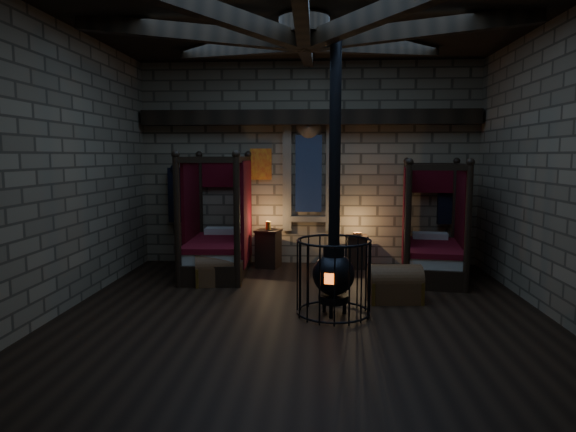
# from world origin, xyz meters

# --- Properties ---
(room) EXTENTS (7.02, 7.02, 4.29)m
(room) POSITION_xyz_m (-0.00, 0.09, 3.74)
(room) COLOR black
(room) RESTS_ON ground
(bed_left) EXTENTS (1.23, 2.21, 2.26)m
(bed_left) POSITION_xyz_m (-1.74, 2.45, 0.56)
(bed_left) COLOR black
(bed_left) RESTS_ON ground
(bed_right) EXTENTS (1.36, 2.17, 2.13)m
(bed_right) POSITION_xyz_m (2.35, 2.36, 0.53)
(bed_right) COLOR black
(bed_right) RESTS_ON ground
(trunk_left) EXTENTS (0.88, 0.66, 0.58)m
(trunk_left) POSITION_xyz_m (-1.56, 1.55, 0.26)
(trunk_left) COLOR brown
(trunk_left) RESTS_ON ground
(trunk_right) EXTENTS (0.85, 0.58, 0.60)m
(trunk_right) POSITION_xyz_m (1.41, 0.66, 0.27)
(trunk_right) COLOR brown
(trunk_right) RESTS_ON ground
(nightstand_left) EXTENTS (0.58, 0.56, 0.94)m
(nightstand_left) POSITION_xyz_m (-0.81, 3.02, 0.40)
(nightstand_left) COLOR black
(nightstand_left) RESTS_ON ground
(nightstand_right) EXTENTS (0.42, 0.40, 0.73)m
(nightstand_right) POSITION_xyz_m (1.00, 3.03, 0.34)
(nightstand_right) COLOR black
(nightstand_right) RESTS_ON ground
(stove) EXTENTS (1.07, 1.07, 4.05)m
(stove) POSITION_xyz_m (0.43, -0.08, 0.65)
(stove) COLOR black
(stove) RESTS_ON ground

